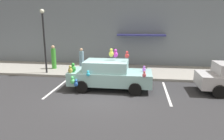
% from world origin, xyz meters
% --- Properties ---
extents(ground_plane, '(60.00, 60.00, 0.00)m').
position_xyz_m(ground_plane, '(0.00, 0.00, 0.00)').
color(ground_plane, '#2D2D30').
extents(sidewalk, '(24.00, 4.00, 0.15)m').
position_xyz_m(sidewalk, '(0.00, 5.00, 0.07)').
color(sidewalk, gray).
rests_on(sidewalk, ground).
extents(storefront_building, '(24.00, 1.25, 6.40)m').
position_xyz_m(storefront_building, '(0.02, 7.14, 3.19)').
color(storefront_building, slate).
rests_on(storefront_building, ground).
extents(parking_stripe_front, '(0.12, 3.60, 0.01)m').
position_xyz_m(parking_stripe_front, '(3.20, 1.00, 0.00)').
color(parking_stripe_front, silver).
rests_on(parking_stripe_front, ground).
extents(parking_stripe_rear, '(0.12, 3.60, 0.01)m').
position_xyz_m(parking_stripe_rear, '(-2.71, 1.00, 0.00)').
color(parking_stripe_rear, silver).
rests_on(parking_stripe_rear, ground).
extents(plush_covered_car, '(4.37, 2.05, 2.19)m').
position_xyz_m(plush_covered_car, '(0.17, 1.19, 0.80)').
color(plush_covered_car, '#90C0BF').
rests_on(plush_covered_car, ground).
extents(teddy_bear_on_sidewalk, '(0.36, 0.30, 0.70)m').
position_xyz_m(teddy_bear_on_sidewalk, '(0.32, 3.84, 0.47)').
color(teddy_bear_on_sidewalk, pink).
rests_on(teddy_bear_on_sidewalk, sidewalk).
extents(street_lamp_post, '(0.28, 0.28, 4.18)m').
position_xyz_m(street_lamp_post, '(-4.50, 3.50, 2.69)').
color(street_lamp_post, black).
rests_on(street_lamp_post, sidewalk).
extents(pedestrian_near_shopfront, '(0.31, 0.31, 1.68)m').
position_xyz_m(pedestrian_near_shopfront, '(-2.12, 3.84, 0.94)').
color(pedestrian_near_shopfront, '#719BB0').
rests_on(pedestrian_near_shopfront, sidewalk).
extents(pedestrian_walking_past, '(0.33, 0.33, 1.72)m').
position_xyz_m(pedestrian_walking_past, '(-4.52, 4.79, 0.96)').
color(pedestrian_walking_past, green).
rests_on(pedestrian_walking_past, sidewalk).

